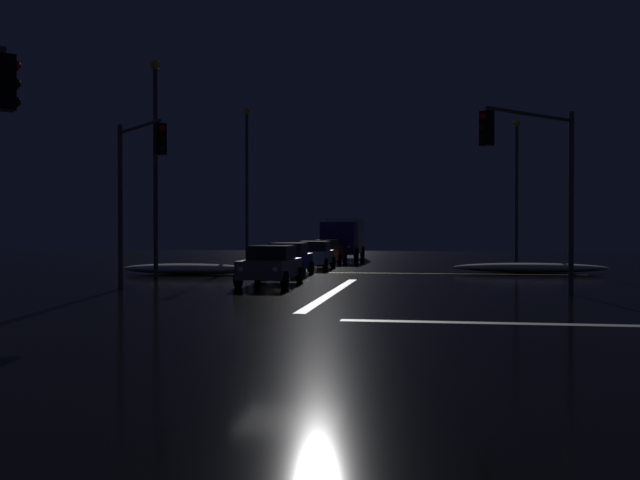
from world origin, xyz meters
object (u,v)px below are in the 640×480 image
traffic_signal_nw (136,173)px  streetlamp_left_near (156,154)px  traffic_signal_ne (537,165)px  streetlamp_right_far (517,182)px  sedan_red (329,251)px  streetlamp_left_far (247,175)px  box_truck (344,237)px  sedan_gray (271,265)px  sedan_blue (288,259)px  sedan_silver (314,255)px

traffic_signal_nw → streetlamp_left_near: size_ratio=0.62×
traffic_signal_ne → streetlamp_right_far: bearing=84.9°
sedan_red → streetlamp_left_far: bearing=-177.0°
box_truck → traffic_signal_ne: (9.83, -29.46, 2.57)m
sedan_gray → streetlamp_right_far: size_ratio=0.47×
sedan_gray → sedan_blue: size_ratio=1.00×
traffic_signal_nw → streetlamp_left_far: streetlamp_left_far is taller
traffic_signal_nw → streetlamp_right_far: streetlamp_right_far is taller
sedan_blue → streetlamp_left_near: 8.11m
sedan_red → traffic_signal_nw: bearing=-99.3°
sedan_gray → box_truck: bearing=90.3°
sedan_gray → streetlamp_right_far: streetlamp_right_far is taller
box_truck → sedan_red: bearing=-91.8°
sedan_gray → streetlamp_left_far: size_ratio=0.42×
sedan_blue → streetlamp_left_near: bearing=-143.5°
traffic_signal_ne → streetlamp_right_far: streetlamp_right_far is taller
sedan_red → streetlamp_left_near: (-5.52, -16.29, 4.81)m
box_truck → traffic_signal_nw: traffic_signal_nw is taller
streetlamp_left_far → streetlamp_left_near: 16.00m
sedan_silver → traffic_signal_ne: 19.47m
box_truck → streetlamp_right_far: size_ratio=0.90×
traffic_signal_nw → streetlamp_left_near: streetlamp_left_near is taller
streetlamp_right_far → streetlamp_left_near: 23.77m
streetlamp_right_far → streetlamp_left_far: size_ratio=0.88×
sedan_silver → sedan_red: same height
sedan_gray → traffic_signal_ne: size_ratio=0.70×
sedan_red → streetlamp_left_far: size_ratio=0.42×
sedan_gray → streetlamp_right_far: (11.72, 18.59, 4.48)m
traffic_signal_nw → streetlamp_left_near: bearing=106.1°
sedan_red → streetlamp_left_near: size_ratio=0.44×
sedan_gray → sedan_red: (-0.33, 18.87, 0.00)m
streetlamp_left_far → streetlamp_left_near: bearing=-90.0°
sedan_red → traffic_signal_ne: size_ratio=0.70×
sedan_gray → streetlamp_left_near: (-5.86, 2.59, 4.81)m
sedan_blue → streetlamp_left_near: size_ratio=0.44×
traffic_signal_nw → streetlamp_left_far: size_ratio=0.59×
sedan_blue → streetlamp_left_far: streetlamp_left_far is taller
sedan_gray → box_truck: size_ratio=0.52×
box_truck → streetlamp_left_far: bearing=-129.5°
sedan_red → box_truck: bearing=88.2°
sedan_blue → streetlamp_right_far: 17.85m
sedan_red → streetlamp_left_near: bearing=-108.7°
sedan_gray → traffic_signal_ne: (9.71, -3.92, 3.48)m
streetlamp_right_far → sedan_gray: bearing=-122.2°
box_truck → streetlamp_left_near: bearing=-104.0°
streetlamp_left_near → sedan_red: bearing=71.3°
sedan_gray → sedan_blue: 6.50m
box_truck → streetlamp_right_far: streetlamp_right_far is taller
streetlamp_left_near → box_truck: bearing=76.0°
sedan_blue → streetlamp_left_far: 14.16m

